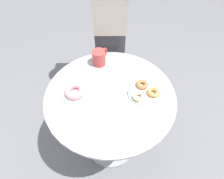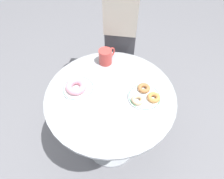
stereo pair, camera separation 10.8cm
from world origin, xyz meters
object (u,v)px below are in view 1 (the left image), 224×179
cafe_table (110,114)px  coffee_mug (99,57)px  plate_right (144,93)px  donut_pink_frosted (75,91)px  donut_cinnamon (142,84)px  plate_left (77,92)px  donut_old_fashioned (153,92)px  paper_napkin (105,132)px  donut_glazed (139,96)px  person_figure (110,20)px

cafe_table → coffee_mug: bearing=121.3°
plate_right → donut_pink_frosted: 0.41m
donut_pink_frosted → coffee_mug: coffee_mug is taller
donut_cinnamon → cafe_table: bearing=-148.5°
plate_left → donut_old_fashioned: 0.45m
cafe_table → plate_right: size_ratio=4.08×
donut_old_fashioned → coffee_mug: 0.43m
plate_left → plate_right: size_ratio=1.00×
donut_pink_frosted → coffee_mug: (0.05, 0.30, 0.02)m
plate_right → donut_old_fashioned: (0.05, 0.01, 0.02)m
donut_old_fashioned → paper_napkin: size_ratio=0.56×
donut_pink_frosted → cafe_table: bearing=16.1°
plate_left → donut_glazed: (0.36, 0.06, 0.02)m
plate_right → paper_napkin: plate_right is taller
paper_napkin → person_figure: 0.87m
person_figure → donut_cinnamon: bearing=-54.7°
plate_left → person_figure: size_ratio=0.11×
cafe_table → plate_right: plate_right is taller
plate_left → paper_napkin: size_ratio=1.43×
person_figure → paper_napkin: bearing=-75.6°
donut_pink_frosted → person_figure: 0.65m
donut_pink_frosted → donut_cinnamon: (0.37, 0.16, -0.01)m
donut_old_fashioned → donut_glazed: same height
plate_left → coffee_mug: bearing=80.7°
plate_left → donut_old_fashioned: (0.44, 0.11, 0.02)m
paper_napkin → donut_pink_frosted: bearing=141.5°
plate_left → donut_glazed: donut_glazed is taller
cafe_table → donut_cinnamon: (0.17, 0.10, 0.24)m
donut_cinnamon → donut_glazed: same height
coffee_mug → person_figure: size_ratio=0.08×
cafe_table → coffee_mug: coffee_mug is taller
plate_right → donut_cinnamon: (-0.02, 0.05, 0.02)m
donut_glazed → plate_left: bearing=-170.8°
plate_right → coffee_mug: bearing=151.6°
donut_pink_frosted → coffee_mug: 0.30m
plate_right → paper_napkin: 0.34m
plate_left → donut_pink_frosted: (-0.01, -0.01, 0.03)m
cafe_table → paper_napkin: bearing=-79.9°
plate_right → donut_cinnamon: size_ratio=2.57×
plate_left → person_figure: person_figure is taller
cafe_table → donut_pink_frosted: bearing=-163.9°
cafe_table → donut_pink_frosted: (-0.20, -0.06, 0.25)m
paper_napkin → coffee_mug: (-0.19, 0.49, 0.05)m
donut_glazed → person_figure: (-0.34, 0.58, 0.10)m
plate_left → donut_glazed: 0.36m
plate_left → donut_pink_frosted: donut_pink_frosted is taller
donut_old_fashioned → person_figure: person_figure is taller
paper_napkin → plate_right: bearing=64.2°
plate_left → person_figure: bearing=88.1°
donut_pink_frosted → donut_glazed: 0.37m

